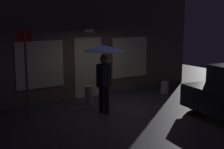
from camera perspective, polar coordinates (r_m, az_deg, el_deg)
name	(u,v)px	position (r m, az deg, el deg)	size (l,w,h in m)	color
ground_plane	(121,111)	(9.94, 1.73, -6.64)	(18.00, 18.00, 0.00)	#38353A
building_facade	(86,45)	(11.56, -4.84, 5.36)	(9.74, 0.48, 3.85)	brown
person_with_umbrella	(104,59)	(9.35, -1.52, 2.78)	(1.21, 1.21, 2.10)	black
street_sign_post	(26,69)	(9.11, -15.42, 1.04)	(0.40, 0.07, 2.64)	#595B60
sidewalk_bollard	(89,95)	(10.59, -4.24, -3.80)	(0.28, 0.28, 0.64)	#B2A899
sidewalk_bollard_2	(165,87)	(12.24, 9.62, -2.34)	(0.29, 0.29, 0.49)	#B2A899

